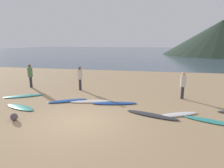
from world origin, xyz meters
The scene contains 15 objects.
ground_plane centered at (0.00, 10.00, -0.10)m, with size 120.00×120.00×0.20m, color tan.
ocean_water centered at (0.00, 65.40, 0.00)m, with size 140.00×100.00×0.01m, color #475B6B.
headland_hill centered at (20.58, 48.58, 4.45)m, with size 29.09×29.09×8.89m, color #28382B.
surfboard_1 centered at (-4.93, 2.97, 0.04)m, with size 2.37×0.57×0.08m, color teal.
surfboard_2 centered at (-3.71, 1.01, 0.04)m, with size 1.99×0.58×0.08m, color teal.
surfboard_3 centered at (-1.72, 2.56, 0.04)m, with size 2.26×0.50×0.09m, color #1E479E.
surfboard_4 centered at (-0.30, 2.76, 0.04)m, with size 2.52×0.49×0.08m, color silver.
surfboard_5 centered at (1.04, 2.67, 0.04)m, with size 2.54×0.49×0.08m, color #1E479E.
surfboard_6 centered at (3.11, 1.28, 0.04)m, with size 2.55×0.49×0.08m, color #333338.
surfboard_7 centered at (4.29, 1.57, 0.04)m, with size 2.21×0.46×0.08m, color white.
surfboard_8 centered at (5.70, 1.06, 0.03)m, with size 2.35×0.49×0.07m, color teal.
person_0 centered at (4.93, 4.49, 0.98)m, with size 0.33×0.33×1.65m.
person_1 centered at (-5.98, 5.37, 1.04)m, with size 0.36×0.36×1.77m.
person_2 centered at (-1.97, 5.31, 1.01)m, with size 0.35×0.35×1.72m.
beach_rock_near centered at (-2.90, -0.49, 0.16)m, with size 0.32×0.32×0.32m, color #554C51.
Camera 1 is at (2.98, -7.49, 3.43)m, focal length 30.82 mm.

